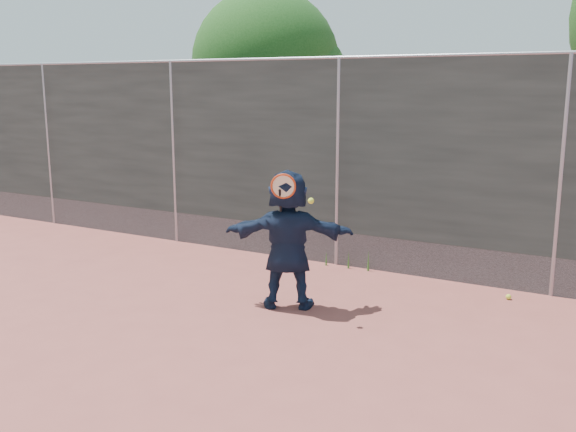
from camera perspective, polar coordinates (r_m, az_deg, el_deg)
The scene contains 7 objects.
ground at distance 6.78m, azimuth -8.42°, elevation -11.35°, with size 80.00×80.00×0.00m, color #9E4C42.
player at distance 7.59m, azimuth 0.00°, elevation -2.06°, with size 1.55×0.49×1.67m, color #15223A.
ball_ground at distance 8.51m, azimuth 19.01°, elevation -6.81°, with size 0.07×0.07×0.07m, color #D6EA34.
fence at distance 9.32m, azimuth 4.45°, elevation 5.12°, with size 20.00×0.06×3.03m.
swing_action at distance 7.25m, azimuth -0.19°, elevation 2.39°, with size 0.56×0.18×0.51m.
tree_left at distance 13.29m, azimuth -1.30°, elevation 12.94°, with size 3.15×3.00×4.53m.
weed_clump at distance 9.38m, azimuth 5.66°, elevation -3.89°, with size 0.68×0.07×0.30m.
Camera 1 is at (3.84, -4.93, 2.63)m, focal length 40.00 mm.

